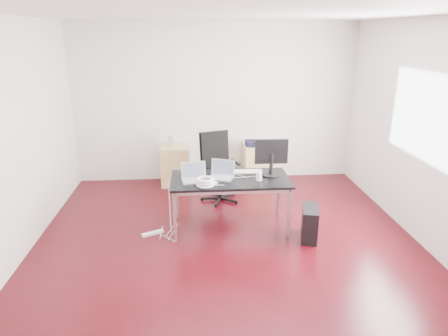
{
  "coord_description": "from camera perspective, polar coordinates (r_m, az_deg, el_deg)",
  "views": [
    {
      "loc": [
        -0.4,
        -4.59,
        2.61
      ],
      "look_at": [
        0.0,
        0.55,
        0.85
      ],
      "focal_mm": 32.0,
      "sensor_mm": 36.0,
      "label": 1
    }
  ],
  "objects": [
    {
      "name": "keyboard",
      "position": [
        5.64,
        3.22,
        -0.52
      ],
      "size": [
        0.44,
        0.16,
        0.02
      ],
      "primitive_type": "cube",
      "rotation": [
        0.0,
        0.0,
        -0.04
      ],
      "color": "white",
      "rests_on": "desk"
    },
    {
      "name": "cup_white",
      "position": [
        5.34,
        5.0,
        -1.15
      ],
      "size": [
        0.1,
        0.1,
        0.12
      ],
      "primitive_type": "cylinder",
      "rotation": [
        0.0,
        0.0,
        0.3
      ],
      "color": "white",
      "rests_on": "desk"
    },
    {
      "name": "filing_cabinet_left",
      "position": [
        7.19,
        -6.95,
        0.4
      ],
      "size": [
        0.5,
        0.5,
        0.7
      ],
      "primitive_type": "cube",
      "color": "tan",
      "rests_on": "ground"
    },
    {
      "name": "desk",
      "position": [
        5.43,
        0.9,
        -2.01
      ],
      "size": [
        1.6,
        0.8,
        0.73
      ],
      "color": "black",
      "rests_on": "ground"
    },
    {
      "name": "power_strip",
      "position": [
        5.58,
        -10.15,
        -9.16
      ],
      "size": [
        0.3,
        0.18,
        0.04
      ],
      "primitive_type": "cube",
      "rotation": [
        0.0,
        0.0,
        0.43
      ],
      "color": "white",
      "rests_on": "ground"
    },
    {
      "name": "room_shell",
      "position": [
        4.77,
        0.96,
        4.18
      ],
      "size": [
        5.0,
        5.0,
        5.0
      ],
      "color": "#35060C",
      "rests_on": "ground"
    },
    {
      "name": "wastebasket",
      "position": [
        7.3,
        0.77,
        -0.92
      ],
      "size": [
        0.31,
        0.31,
        0.28
      ],
      "primitive_type": "cylinder",
      "rotation": [
        0.0,
        0.0,
        0.35
      ],
      "color": "black",
      "rests_on": "ground"
    },
    {
      "name": "cup_brown",
      "position": [
        5.42,
        5.04,
        -0.95
      ],
      "size": [
        0.1,
        0.1,
        0.1
      ],
      "primitive_type": "cylinder",
      "rotation": [
        0.0,
        0.0,
        -0.43
      ],
      "color": "#5B271F",
      "rests_on": "desk"
    },
    {
      "name": "laptop_left",
      "position": [
        5.33,
        -4.26,
        -1.22
      ],
      "size": [
        0.36,
        0.3,
        0.23
      ],
      "rotation": [
        0.0,
        0.0,
        0.14
      ],
      "color": "silver",
      "rests_on": "desk"
    },
    {
      "name": "speaker",
      "position": [
        7.1,
        -7.65,
        3.84
      ],
      "size": [
        0.1,
        0.09,
        0.18
      ],
      "primitive_type": "cube",
      "rotation": [
        0.0,
        0.0,
        0.09
      ],
      "color": "#9E9E9E",
      "rests_on": "filing_cabinet_left"
    },
    {
      "name": "laptop_right",
      "position": [
        5.42,
        -0.33,
        -0.82
      ],
      "size": [
        0.4,
        0.35,
        0.23
      ],
      "rotation": [
        0.0,
        0.0,
        -0.36
      ],
      "color": "silver",
      "rests_on": "desk"
    },
    {
      "name": "pc_tower",
      "position": [
        5.43,
        12.15,
        -7.7
      ],
      "size": [
        0.31,
        0.49,
        0.44
      ],
      "primitive_type": "cube",
      "rotation": [
        0.0,
        0.0,
        -0.26
      ],
      "color": "black",
      "rests_on": "ground"
    },
    {
      "name": "filing_cabinet_right",
      "position": [
        7.27,
        4.81,
        0.69
      ],
      "size": [
        0.5,
        0.5,
        0.7
      ],
      "primitive_type": "cube",
      "color": "tan",
      "rests_on": "ground"
    },
    {
      "name": "monitor",
      "position": [
        5.48,
        6.77,
        1.8
      ],
      "size": [
        0.45,
        0.26,
        0.51
      ],
      "rotation": [
        0.0,
        0.0,
        -0.02
      ],
      "color": "black",
      "rests_on": "desk"
    },
    {
      "name": "office_chair",
      "position": [
        6.42,
        -0.86,
        0.65
      ],
      "size": [
        0.6,
        0.62,
        1.08
      ],
      "rotation": [
        0.0,
        0.0,
        0.32
      ],
      "color": "black",
      "rests_on": "ground"
    },
    {
      "name": "power_adapter",
      "position": [
        5.21,
        -1.41,
        -2.15
      ],
      "size": [
        0.09,
        0.09,
        0.03
      ],
      "primitive_type": "cube",
      "rotation": [
        0.0,
        0.0,
        0.26
      ],
      "color": "white",
      "rests_on": "desk"
    },
    {
      "name": "navy_garment",
      "position": [
        7.09,
        4.34,
        3.56
      ],
      "size": [
        0.3,
        0.24,
        0.09
      ],
      "primitive_type": "cube",
      "rotation": [
        0.0,
        0.0,
        -0.0
      ],
      "color": "black",
      "rests_on": "filing_cabinet_right"
    },
    {
      "name": "cable_coil",
      "position": [
        5.13,
        -2.7,
        -2.03
      ],
      "size": [
        0.24,
        0.24,
        0.11
      ],
      "rotation": [
        0.0,
        0.0,
        0.02
      ],
      "color": "white",
      "rests_on": "desk"
    }
  ]
}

